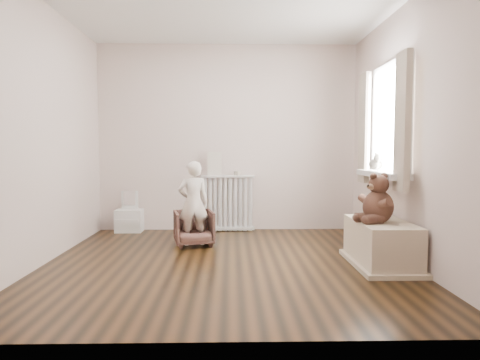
{
  "coord_description": "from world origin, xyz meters",
  "views": [
    {
      "loc": [
        0.05,
        -4.24,
        1.13
      ],
      "look_at": [
        0.15,
        0.45,
        0.8
      ],
      "focal_mm": 32.0,
      "sensor_mm": 36.0,
      "label": 1
    }
  ],
  "objects_px": {
    "teddy_bear": "(378,198)",
    "toy_vanity": "(129,212)",
    "armchair": "(194,228)",
    "child": "(193,203)",
    "plush_cat": "(376,162)",
    "toy_bench": "(381,245)",
    "radiator": "(228,203)"
  },
  "relations": [
    {
      "from": "toy_bench",
      "to": "child",
      "type": "bearing_deg",
      "value": 155.29
    },
    {
      "from": "child",
      "to": "plush_cat",
      "type": "bearing_deg",
      "value": 160.5
    },
    {
      "from": "radiator",
      "to": "child",
      "type": "bearing_deg",
      "value": -112.71
    },
    {
      "from": "radiator",
      "to": "toy_vanity",
      "type": "bearing_deg",
      "value": -178.74
    },
    {
      "from": "armchair",
      "to": "child",
      "type": "xyz_separation_m",
      "value": [
        0.0,
        -0.05,
        0.3
      ]
    },
    {
      "from": "radiator",
      "to": "toy_vanity",
      "type": "height_order",
      "value": "radiator"
    },
    {
      "from": "armchair",
      "to": "toy_vanity",
      "type": "bearing_deg",
      "value": 125.85
    },
    {
      "from": "armchair",
      "to": "child",
      "type": "relative_size",
      "value": 0.47
    },
    {
      "from": "toy_bench",
      "to": "teddy_bear",
      "type": "height_order",
      "value": "teddy_bear"
    },
    {
      "from": "armchair",
      "to": "radiator",
      "type": "bearing_deg",
      "value": 53.9
    },
    {
      "from": "armchair",
      "to": "plush_cat",
      "type": "bearing_deg",
      "value": -20.87
    },
    {
      "from": "toy_vanity",
      "to": "plush_cat",
      "type": "bearing_deg",
      "value": -21.32
    },
    {
      "from": "radiator",
      "to": "child",
      "type": "distance_m",
      "value": 1.03
    },
    {
      "from": "armchair",
      "to": "teddy_bear",
      "type": "relative_size",
      "value": 0.98
    },
    {
      "from": "armchair",
      "to": "child",
      "type": "distance_m",
      "value": 0.31
    },
    {
      "from": "radiator",
      "to": "toy_bench",
      "type": "bearing_deg",
      "value": -50.34
    },
    {
      "from": "toy_vanity",
      "to": "toy_bench",
      "type": "distance_m",
      "value": 3.39
    },
    {
      "from": "toy_vanity",
      "to": "armchair",
      "type": "distance_m",
      "value": 1.3
    },
    {
      "from": "toy_vanity",
      "to": "child",
      "type": "bearing_deg",
      "value": -43.49
    },
    {
      "from": "teddy_bear",
      "to": "plush_cat",
      "type": "bearing_deg",
      "value": 54.62
    },
    {
      "from": "toy_bench",
      "to": "teddy_bear",
      "type": "xyz_separation_m",
      "value": [
        -0.05,
        -0.05,
        0.47
      ]
    },
    {
      "from": "child",
      "to": "toy_vanity",
      "type": "bearing_deg",
      "value": -55.75
    },
    {
      "from": "radiator",
      "to": "armchair",
      "type": "bearing_deg",
      "value": -113.84
    },
    {
      "from": "toy_vanity",
      "to": "armchair",
      "type": "bearing_deg",
      "value": -41.89
    },
    {
      "from": "plush_cat",
      "to": "armchair",
      "type": "bearing_deg",
      "value": -171.26
    },
    {
      "from": "radiator",
      "to": "plush_cat",
      "type": "relative_size",
      "value": 3.37
    },
    {
      "from": "teddy_bear",
      "to": "toy_vanity",
      "type": "bearing_deg",
      "value": 127.73
    },
    {
      "from": "plush_cat",
      "to": "radiator",
      "type": "bearing_deg",
      "value": 161.22
    },
    {
      "from": "radiator",
      "to": "teddy_bear",
      "type": "height_order",
      "value": "teddy_bear"
    },
    {
      "from": "armchair",
      "to": "toy_bench",
      "type": "relative_size",
      "value": 0.49
    },
    {
      "from": "toy_vanity",
      "to": "armchair",
      "type": "relative_size",
      "value": 1.23
    },
    {
      "from": "toy_vanity",
      "to": "teddy_bear",
      "type": "distance_m",
      "value": 3.4
    }
  ]
}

